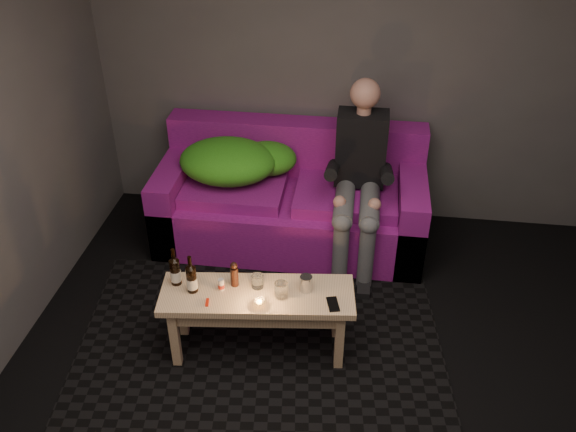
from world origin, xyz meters
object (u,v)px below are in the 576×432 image
sofa (292,202)px  steel_cup (306,283)px  coffee_table (257,303)px  person (359,174)px  beer_bottle_a (175,271)px  beer_bottle_b (192,279)px

sofa → steel_cup: bearing=-78.7°
steel_cup → coffee_table: bearing=-167.4°
person → beer_bottle_a: (-1.05, -1.09, -0.13)m
coffee_table → steel_cup: size_ratio=11.69×
beer_bottle_a → steel_cup: beer_bottle_a is taller
beer_bottle_b → steel_cup: 0.68m
sofa → person: person is taller
sofa → beer_bottle_b: (-0.43, -1.31, 0.25)m
coffee_table → sofa: bearing=88.1°
beer_bottle_b → steel_cup: bearing=8.2°
sofa → beer_bottle_b: 1.40m
beer_bottle_a → coffee_table: bearing=-2.5°
beer_bottle_a → sofa: bearing=66.7°
person → beer_bottle_b: (-0.94, -1.15, -0.13)m
coffee_table → beer_bottle_b: beer_bottle_b is taller
beer_bottle_a → steel_cup: size_ratio=2.50×
coffee_table → beer_bottle_b: (-0.38, -0.03, 0.18)m
coffee_table → steel_cup: steel_cup is taller
sofa → person: 0.66m
beer_bottle_a → beer_bottle_b: (0.12, -0.05, -0.00)m
sofa → person: bearing=-17.9°
coffee_table → steel_cup: bearing=12.6°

